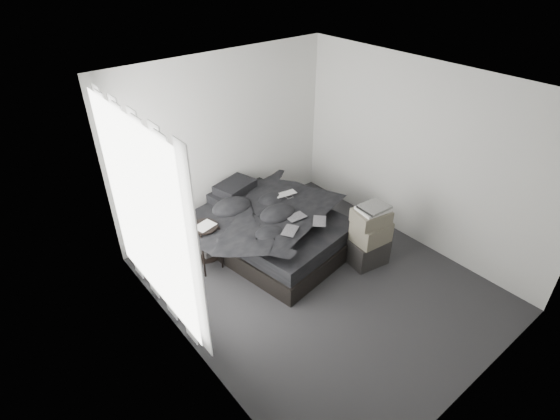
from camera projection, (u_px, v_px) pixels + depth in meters
floor at (318, 283)px, 5.75m from camera, size 3.60×4.20×0.01m
ceiling at (331, 87)px, 4.35m from camera, size 3.60×4.20×0.01m
wall_back at (224, 142)px, 6.42m from camera, size 3.60×0.01×2.60m
wall_front at (497, 299)px, 3.67m from camera, size 3.60×0.01×2.60m
wall_left at (185, 261)px, 4.09m from camera, size 0.01×4.20×2.60m
wall_right at (418, 156)px, 6.00m from camera, size 0.01×4.20×2.60m
window_left at (145, 215)px, 4.66m from camera, size 0.02×2.00×2.30m
curtain_left at (150, 219)px, 4.73m from camera, size 0.06×2.12×2.48m
bed at (272, 238)px, 6.36m from camera, size 1.85×2.26×0.28m
mattress at (272, 224)px, 6.22m from camera, size 1.78×2.19×0.22m
duvet at (275, 212)px, 6.07m from camera, size 1.76×1.96×0.24m
pillow_lower at (231, 196)px, 6.55m from camera, size 0.67×0.51×0.14m
pillow_upper at (235, 187)px, 6.51m from camera, size 0.66×0.53×0.13m
laptop at (287, 191)px, 6.30m from camera, size 0.36×0.26×0.03m
comic_a at (290, 226)px, 5.57m from camera, size 0.31×0.28×0.01m
comic_b at (296, 212)px, 5.84m from camera, size 0.27×0.18×0.01m
comic_c at (320, 216)px, 5.75m from camera, size 0.30×0.30×0.01m
side_stand at (206, 247)px, 5.85m from camera, size 0.38×0.38×0.68m
papers at (205, 226)px, 5.66m from camera, size 0.30×0.25×0.01m
floor_books at (178, 286)px, 5.61m from camera, size 0.14×0.19×0.13m
box_lower at (367, 251)px, 6.03m from camera, size 0.56×0.47×0.37m
box_mid at (371, 232)px, 5.85m from camera, size 0.50×0.41×0.28m
box_upper at (371, 217)px, 5.72m from camera, size 0.51×0.45×0.20m
art_book_white at (373, 209)px, 5.67m from camera, size 0.43×0.36×0.04m
art_book_snake at (374, 207)px, 5.64m from camera, size 0.39×0.32×0.03m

